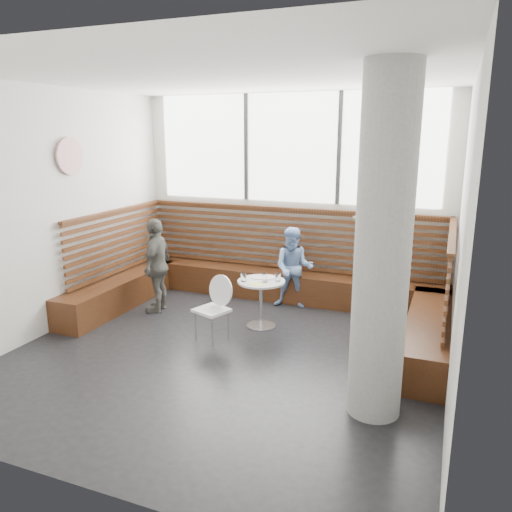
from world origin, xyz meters
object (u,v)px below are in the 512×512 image
at_px(cafe_table, 261,294).
at_px(adult_man, 378,274).
at_px(child_back, 294,268).
at_px(cafe_chair, 214,303).
at_px(concrete_column, 383,249).
at_px(child_left, 157,265).

xyz_separation_m(cafe_table, adult_man, (1.54, 0.00, 0.45)).
bearing_deg(child_back, adult_man, -45.16).
bearing_deg(cafe_chair, concrete_column, -3.74).
bearing_deg(cafe_chair, child_left, 172.62).
bearing_deg(child_left, child_back, 104.66).
bearing_deg(cafe_table, adult_man, 0.10).
bearing_deg(concrete_column, cafe_chair, 155.72).
distance_m(concrete_column, cafe_chair, 2.64).
bearing_deg(child_back, cafe_table, -111.05).
bearing_deg(adult_man, cafe_table, 87.73).
bearing_deg(cafe_table, concrete_column, -42.11).
bearing_deg(child_left, adult_man, 78.13).
xyz_separation_m(concrete_column, cafe_table, (-1.78, 1.60, -1.12)).
bearing_deg(child_left, concrete_column, 53.36).
height_order(cafe_table, child_left, child_left).
distance_m(cafe_chair, child_back, 1.66).
xyz_separation_m(concrete_column, cafe_chair, (-2.19, 0.99, -1.11)).
xyz_separation_m(cafe_table, cafe_chair, (-0.41, -0.62, 0.02)).
xyz_separation_m(child_back, child_left, (-1.84, -0.88, 0.08)).
height_order(concrete_column, child_back, concrete_column).
distance_m(cafe_table, adult_man, 1.60).
relative_size(concrete_column, child_back, 2.58).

